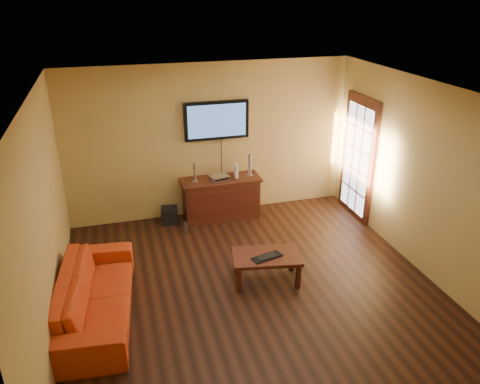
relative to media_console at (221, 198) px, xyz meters
name	(u,v)px	position (x,y,z in m)	size (l,w,h in m)	color
ground_plane	(252,287)	(-0.11, -2.23, -0.37)	(5.00, 5.00, 0.00)	black
room_walls	(240,158)	(-0.11, -1.60, 1.32)	(5.00, 5.00, 5.00)	tan
french_door	(358,159)	(2.34, -0.53, 0.68)	(0.07, 1.02, 2.22)	#3B170D
media_console	(221,198)	(0.00, 0.00, 0.00)	(1.39, 0.53, 0.74)	#3B170D
television	(217,120)	(0.00, 0.22, 1.35)	(1.12, 0.08, 0.66)	black
coffee_table	(266,259)	(0.13, -2.12, -0.01)	(1.02, 0.72, 0.42)	#3B170D
sofa	(94,288)	(-2.17, -2.27, 0.05)	(2.14, 0.62, 0.84)	red
speaker_left	(195,173)	(-0.45, 0.00, 0.52)	(0.09, 0.09, 0.34)	silver
speaker_right	(250,166)	(0.54, 0.03, 0.55)	(0.11, 0.11, 0.40)	silver
av_receiver	(219,177)	(-0.03, -0.01, 0.40)	(0.32, 0.23, 0.07)	silver
game_console	(236,171)	(0.28, 0.00, 0.48)	(0.05, 0.17, 0.24)	white
subwoofer	(169,215)	(-0.93, 0.03, -0.23)	(0.28, 0.28, 0.28)	black
bottle	(185,228)	(-0.73, -0.43, -0.27)	(0.07, 0.07, 0.21)	white
keyboard	(267,257)	(0.11, -2.19, 0.06)	(0.46, 0.26, 0.03)	black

